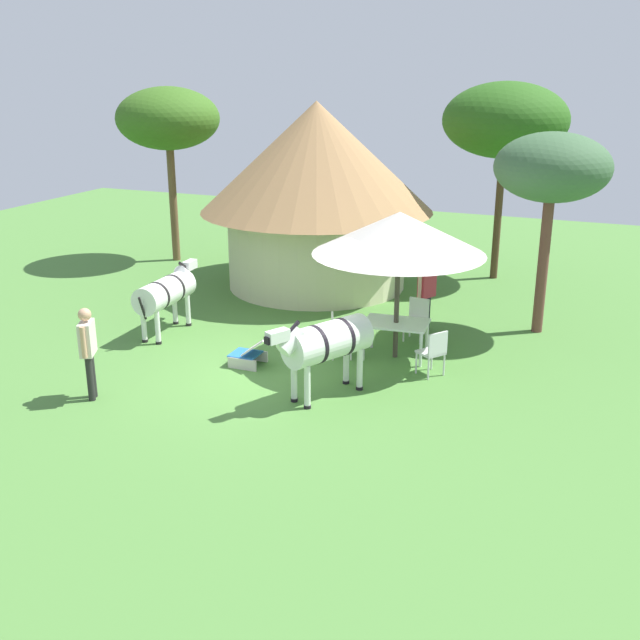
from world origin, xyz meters
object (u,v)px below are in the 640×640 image
object	(u,v)px
acacia_tree_behind_hut	(505,121)
acacia_tree_right_background	(552,169)
shade_umbrella	(399,233)
zebra_nearest_camera	(325,342)
acacia_tree_far_lawn	(168,119)
thatched_hut	(317,185)
guest_beside_umbrella	(427,290)
zebra_by_umbrella	(166,292)
patio_chair_near_lawn	(434,350)
patio_chair_east_end	(417,316)
patio_chair_west_end	(337,333)
striped_lounge_chair	(250,353)
patio_dining_table	(396,326)
standing_watcher	(88,345)

from	to	relation	value
acacia_tree_behind_hut	acacia_tree_right_background	world-z (taller)	acacia_tree_behind_hut
shade_umbrella	zebra_nearest_camera	bearing A→B (deg)	-104.34
shade_umbrella	acacia_tree_right_background	size ratio (longest dim) A/B	0.78
acacia_tree_behind_hut	acacia_tree_right_background	size ratio (longest dim) A/B	1.21
acacia_tree_right_background	acacia_tree_far_lawn	size ratio (longest dim) A/B	0.85
thatched_hut	acacia_tree_behind_hut	xyz separation A→B (m)	(4.28, 2.56, 1.57)
guest_beside_umbrella	zebra_by_umbrella	world-z (taller)	guest_beside_umbrella
patio_chair_near_lawn	acacia_tree_far_lawn	size ratio (longest dim) A/B	0.18
shade_umbrella	guest_beside_umbrella	xyz separation A→B (m)	(0.15, 1.81, -1.61)
patio_chair_east_end	patio_chair_west_end	distance (m)	2.01
thatched_hut	striped_lounge_chair	world-z (taller)	thatched_hut
patio_dining_table	patio_chair_west_end	bearing A→B (deg)	-157.45
striped_lounge_chair	acacia_tree_behind_hut	distance (m)	9.83
standing_watcher	acacia_tree_behind_hut	world-z (taller)	acacia_tree_behind_hut
thatched_hut	patio_chair_east_end	world-z (taller)	thatched_hut
patio_chair_near_lawn	guest_beside_umbrella	distance (m)	2.65
patio_chair_east_end	patio_chair_west_end	bearing A→B (deg)	59.23
patio_chair_east_end	zebra_nearest_camera	distance (m)	3.59
standing_watcher	acacia_tree_right_background	xyz separation A→B (m)	(6.83, 6.67, 2.56)
standing_watcher	acacia_tree_behind_hut	bearing A→B (deg)	128.66
acacia_tree_behind_hut	thatched_hut	bearing A→B (deg)	-149.15
patio_chair_east_end	acacia_tree_right_background	size ratio (longest dim) A/B	0.21
patio_chair_east_end	acacia_tree_far_lawn	bearing A→B (deg)	-19.29
thatched_hut	acacia_tree_right_background	xyz separation A→B (m)	(5.96, -1.59, 0.89)
acacia_tree_right_background	patio_chair_west_end	bearing A→B (deg)	-138.44
zebra_by_umbrella	acacia_tree_right_background	distance (m)	8.58
patio_chair_west_end	acacia_tree_behind_hut	world-z (taller)	acacia_tree_behind_hut
thatched_hut	guest_beside_umbrella	distance (m)	4.74
shade_umbrella	standing_watcher	size ratio (longest dim) A/B	2.01
patio_chair_east_end	striped_lounge_chair	world-z (taller)	patio_chair_east_end
striped_lounge_chair	zebra_nearest_camera	distance (m)	2.20
patio_chair_near_lawn	acacia_tree_behind_hut	bearing A→B (deg)	36.97
striped_lounge_chair	patio_dining_table	bearing A→B (deg)	-59.79
zebra_by_umbrella	acacia_tree_right_background	xyz separation A→B (m)	(7.52, 3.20, 2.63)
patio_chair_near_lawn	striped_lounge_chair	size ratio (longest dim) A/B	1.11
patio_chair_near_lawn	patio_chair_east_end	xyz separation A→B (m)	(-0.83, 1.85, 0.00)
shade_umbrella	thatched_hut	bearing A→B (deg)	129.27
guest_beside_umbrella	zebra_nearest_camera	distance (m)	4.19
thatched_hut	patio_chair_west_end	size ratio (longest dim) A/B	6.72
acacia_tree_far_lawn	acacia_tree_right_background	bearing A→B (deg)	-13.03
thatched_hut	patio_chair_west_end	xyz separation A→B (m)	(2.42, -4.73, -2.16)
patio_chair_near_lawn	standing_watcher	size ratio (longest dim) A/B	0.54
patio_chair_west_end	zebra_nearest_camera	xyz separation A→B (m)	(0.49, -1.87, 0.50)
patio_dining_table	zebra_by_umbrella	distance (m)	5.09
guest_beside_umbrella	acacia_tree_right_background	bearing A→B (deg)	135.85
patio_dining_table	zebra_by_umbrella	bearing A→B (deg)	-174.27
thatched_hut	acacia_tree_right_background	world-z (taller)	thatched_hut
guest_beside_umbrella	acacia_tree_right_background	size ratio (longest dim) A/B	0.36
standing_watcher	zebra_by_umbrella	xyz separation A→B (m)	(-0.69, 3.47, -0.08)
patio_chair_west_end	striped_lounge_chair	bearing A→B (deg)	-75.47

